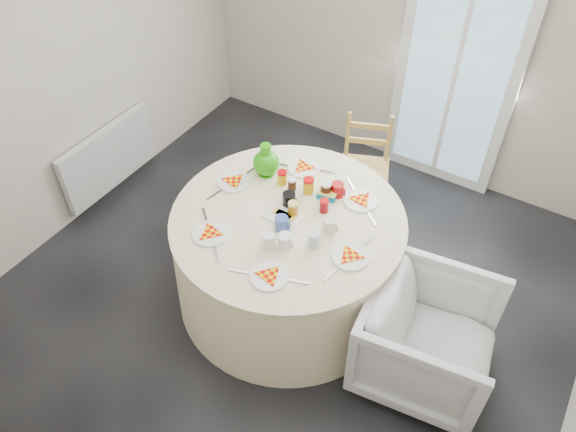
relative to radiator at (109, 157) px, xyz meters
The scene contains 14 objects.
floor 1.99m from the radiator, ahead, with size 4.00×4.00×0.00m, color black.
wall_back 2.80m from the radiator, 42.86° to the left, with size 4.00×0.02×2.60m, color #BCB5A3.
wall_left 0.94m from the radiator, 106.70° to the right, with size 0.02×4.00×2.60m, color #BCB5A3.
glass_door 3.00m from the radiator, 36.79° to the left, with size 1.00×0.08×2.10m, color silver.
radiator is the anchor object (origin of this frame).
table 1.92m from the radiator, ahead, with size 1.63×1.63×0.83m, color #F3E3C1.
wooden_chair 2.19m from the radiator, 25.72° to the left, with size 0.39×0.38×0.88m, color #A9883F, non-canonical shape.
armchair 3.03m from the radiator, ahead, with size 0.80×0.75×0.82m, color silver.
place_settings 1.96m from the radiator, ahead, with size 1.28×1.28×0.02m, color silver, non-canonical shape.
jar_cluster 1.94m from the radiator, ahead, with size 0.44×0.22×0.13m, color brown, non-canonical shape.
butter_tub 2.08m from the radiator, ahead, with size 0.13×0.10×0.05m, color #00729E.
green_pitcher 1.63m from the radiator, ahead, with size 0.19×0.19×0.25m, color #279B0B, non-canonical shape.
cheese_platter 1.94m from the radiator, ahead, with size 0.24×0.16×0.03m, color white, non-canonical shape.
mugs_glasses 2.09m from the radiator, ahead, with size 0.66×0.66×0.12m, color gray, non-canonical shape.
Camera 1 is at (1.38, -2.22, 3.40)m, focal length 35.00 mm.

